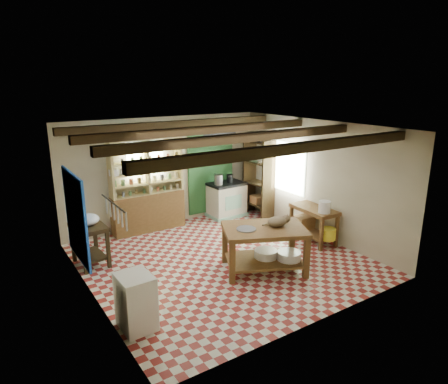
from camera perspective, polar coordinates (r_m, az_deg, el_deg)
floor at (r=7.96m, az=-0.25°, el=-9.73°), size 5.00×5.00×0.02m
ceiling at (r=7.24m, az=-0.28°, el=9.28°), size 5.00×5.00×0.02m
wall_back at (r=9.62m, az=-8.39°, el=2.87°), size 5.00×0.04×2.60m
wall_front at (r=5.68m, az=13.68°, el=-6.59°), size 5.00×0.04×2.60m
wall_left at (r=6.55m, az=-19.00°, el=-3.99°), size 0.04×5.00×2.60m
wall_right at (r=9.05m, az=13.15°, el=1.81°), size 0.04×5.00×2.60m
ceiling_beams at (r=7.25m, az=-0.28°, el=8.33°), size 5.00×3.80×0.15m
blue_wall_patch at (r=7.45m, az=-20.41°, el=-3.38°), size 0.04×1.40×1.60m
green_wall_patch at (r=10.18m, az=-1.92°, el=3.44°), size 1.30×0.04×2.30m
window_back at (r=9.33m, az=-11.23°, el=4.84°), size 0.90×0.02×0.80m
window_right at (r=9.71m, az=8.86°, el=3.57°), size 0.02×1.30×1.20m
utensil_rail at (r=5.31m, az=-15.53°, el=-2.76°), size 0.06×0.90×0.28m
pot_rack at (r=9.67m, az=-0.66°, el=8.39°), size 0.86×0.12×0.36m
shelving_unit at (r=9.29m, az=-10.92°, el=1.01°), size 1.70×0.34×2.20m
tall_rack at (r=10.27m, az=4.97°, el=2.07°), size 0.40×0.86×2.00m
work_table at (r=7.44m, az=5.74°, el=-8.08°), size 1.75×1.51×0.83m
stove at (r=10.26m, az=0.37°, el=-1.09°), size 0.93×0.64×0.89m
prep_table at (r=8.03m, az=-18.58°, el=-7.16°), size 0.59×0.82×0.80m
white_cabinet at (r=5.95m, az=-12.48°, el=-15.05°), size 0.46×0.55×0.81m
right_counter at (r=8.91m, az=12.62°, el=-4.55°), size 0.59×1.10×0.77m
cat at (r=7.36m, az=7.64°, el=-4.17°), size 0.46×0.39×0.18m
steel_tray at (r=7.16m, az=3.20°, el=-5.31°), size 0.47×0.47×0.02m
basin_large at (r=7.55m, az=5.99°, el=-8.76°), size 0.56×0.56×0.15m
basin_small at (r=7.52m, az=9.27°, el=-8.95°), size 0.58×0.58×0.15m
kettle_left at (r=9.98m, az=-0.79°, el=1.81°), size 0.22×0.22×0.25m
kettle_right at (r=10.18m, az=0.84°, el=1.95°), size 0.17×0.17×0.20m
enamel_bowl at (r=7.86m, az=-18.90°, el=-3.75°), size 0.45×0.45×0.21m
white_bucket at (r=8.48m, az=14.16°, el=-2.08°), size 0.26×0.26×0.25m
wicker_basket at (r=9.13m, az=11.34°, el=-4.23°), size 0.42×0.34×0.28m
yellow_tub at (r=8.63m, az=14.61°, el=-5.79°), size 0.34×0.34×0.24m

